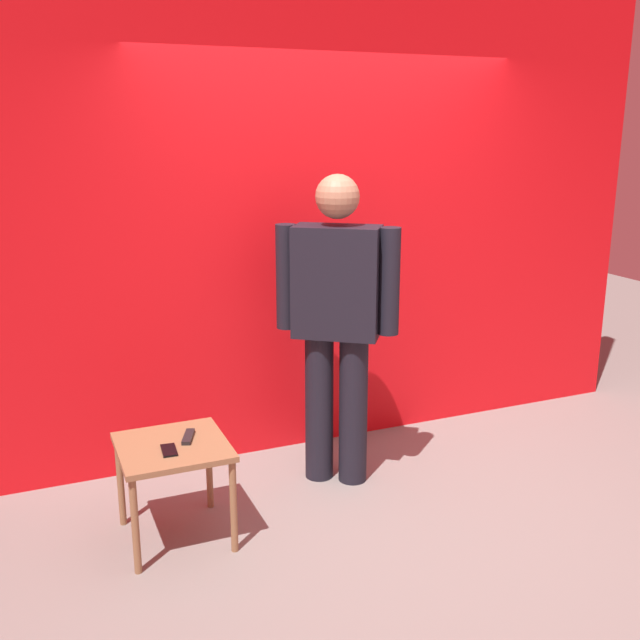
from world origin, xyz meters
TOP-DOWN VIEW (x-y plane):
  - ground_plane at (0.00, 0.00)m, footprint 12.00×12.00m
  - back_wall_red at (0.00, 1.24)m, footprint 4.63×0.12m
  - standing_person at (-0.22, 0.64)m, footprint 0.65×0.51m
  - side_table at (-1.24, 0.35)m, footprint 0.54×0.54m
  - cell_phone at (-1.28, 0.28)m, footprint 0.08×0.15m
  - tv_remote at (-1.16, 0.39)m, footprint 0.10×0.17m

SIDE VIEW (x-z plane):
  - ground_plane at x=0.00m, z-range 0.00..0.00m
  - side_table at x=-1.24m, z-range 0.19..0.71m
  - cell_phone at x=-1.28m, z-range 0.52..0.53m
  - tv_remote at x=-1.16m, z-range 0.52..0.54m
  - standing_person at x=-0.22m, z-range 0.11..1.92m
  - back_wall_red at x=0.00m, z-range 0.00..3.33m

